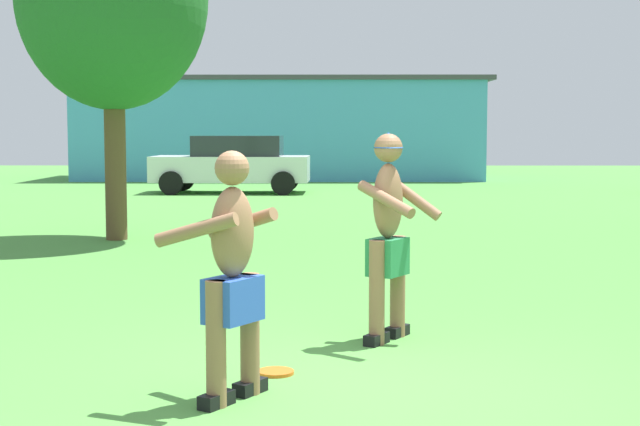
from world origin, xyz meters
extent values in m
plane|color=#4C8E3D|center=(0.00, 0.00, 0.00)|extent=(80.00, 80.00, 0.00)
cube|color=black|center=(0.47, 1.70, 0.04)|extent=(0.23, 0.28, 0.09)
cylinder|color=#936647|center=(0.47, 1.70, 0.43)|extent=(0.13, 0.13, 0.86)
cube|color=black|center=(0.28, 1.39, 0.04)|extent=(0.23, 0.28, 0.09)
cylinder|color=#936647|center=(0.28, 1.39, 0.43)|extent=(0.13, 0.13, 0.86)
cube|color=#28844C|center=(0.37, 1.54, 0.70)|extent=(0.38, 0.41, 0.31)
ellipsoid|color=#936647|center=(0.37, 1.54, 1.17)|extent=(0.36, 0.39, 0.62)
cylinder|color=#936647|center=(0.57, 1.68, 1.20)|extent=(0.53, 0.31, 0.40)
cylinder|color=#936647|center=(0.34, 1.30, 1.20)|extent=(0.46, 0.49, 0.28)
sphere|color=#936647|center=(0.37, 1.54, 1.60)|extent=(0.24, 0.24, 0.24)
cone|color=#194CA5|center=(0.37, 1.54, 1.67)|extent=(0.34, 0.34, 0.13)
cube|color=black|center=(-0.83, -0.38, 0.04)|extent=(0.23, 0.28, 0.09)
cylinder|color=#936647|center=(-0.83, -0.38, 0.40)|extent=(0.13, 0.13, 0.81)
cube|color=black|center=(-0.64, -0.08, 0.04)|extent=(0.23, 0.28, 0.09)
cylinder|color=#936647|center=(-0.64, -0.08, 0.40)|extent=(0.13, 0.13, 0.81)
cube|color=blue|center=(-0.74, -0.23, 0.66)|extent=(0.40, 0.44, 0.29)
ellipsoid|color=#936647|center=(-0.74, -0.23, 1.10)|extent=(0.38, 0.42, 0.58)
cylinder|color=#936647|center=(-0.95, -0.37, 1.13)|extent=(0.56, 0.24, 0.24)
cylinder|color=#936647|center=(-0.70, 0.03, 1.13)|extent=(0.51, 0.39, 0.25)
sphere|color=#936647|center=(-0.74, -0.23, 1.51)|extent=(0.22, 0.22, 0.22)
cylinder|color=orange|center=(-0.50, 0.44, 0.01)|extent=(0.26, 0.26, 0.03)
cube|color=white|center=(-2.75, 20.03, 0.67)|extent=(4.35, 1.91, 0.70)
cube|color=#282D33|center=(-2.55, 20.03, 1.30)|extent=(2.45, 1.65, 0.56)
cylinder|color=black|center=(-4.28, 19.17, 0.32)|extent=(0.65, 0.24, 0.64)
cylinder|color=black|center=(-4.23, 20.97, 0.32)|extent=(0.65, 0.24, 0.64)
cylinder|color=black|center=(-1.27, 19.09, 0.32)|extent=(0.65, 0.24, 0.64)
cylinder|color=black|center=(-1.23, 20.89, 0.32)|extent=(0.65, 0.24, 0.64)
cube|color=#4C9ED1|center=(-1.75, 28.04, 1.70)|extent=(13.97, 5.13, 3.40)
cube|color=#3F3F44|center=(-1.75, 28.04, 3.48)|extent=(14.53, 5.34, 0.16)
cylinder|color=brown|center=(-3.48, 8.82, 1.29)|extent=(0.34, 0.34, 2.59)
camera|label=1|loc=(-0.14, -6.29, 1.76)|focal=53.48mm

